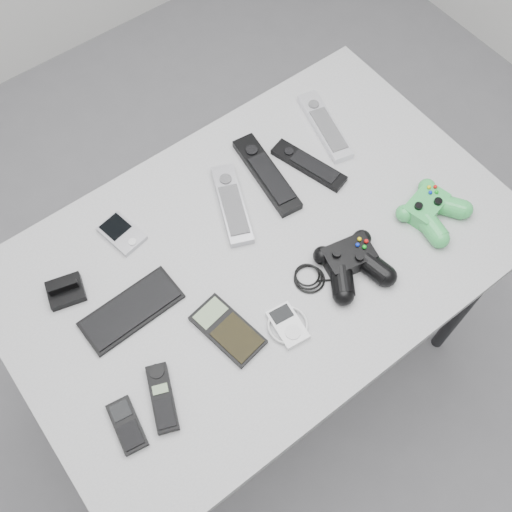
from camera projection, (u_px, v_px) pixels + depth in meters
floor at (268, 366)px, 2.06m from camera, size 3.50×3.50×0.00m
desk at (260, 265)px, 1.43m from camera, size 1.18×0.76×0.79m
pda_keyboard at (131, 310)px, 1.30m from camera, size 0.22×0.10×0.01m
dock_bracket at (65, 289)px, 1.30m from camera, size 0.09×0.09×0.04m
pda at (122, 233)px, 1.39m from camera, size 0.08×0.11×0.02m
remote_silver_a at (232, 204)px, 1.42m from camera, size 0.14×0.23×0.02m
remote_black_a at (267, 174)px, 1.46m from camera, size 0.09×0.25×0.02m
remote_black_b at (309, 165)px, 1.48m from camera, size 0.10×0.20×0.02m
remote_silver_b at (325, 126)px, 1.53m from camera, size 0.11×0.23×0.02m
mobile_phone at (127, 425)px, 1.18m from camera, size 0.07×0.11×0.02m
cordless_handset at (162, 398)px, 1.20m from camera, size 0.09×0.15×0.02m
calculator at (228, 330)px, 1.27m from camera, size 0.11×0.17×0.02m
mp3_player at (288, 325)px, 1.28m from camera, size 0.10×0.10×0.02m
controller_black at (352, 262)px, 1.33m from camera, size 0.29×0.22×0.05m
controller_green at (431, 209)px, 1.40m from camera, size 0.18×0.19×0.05m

